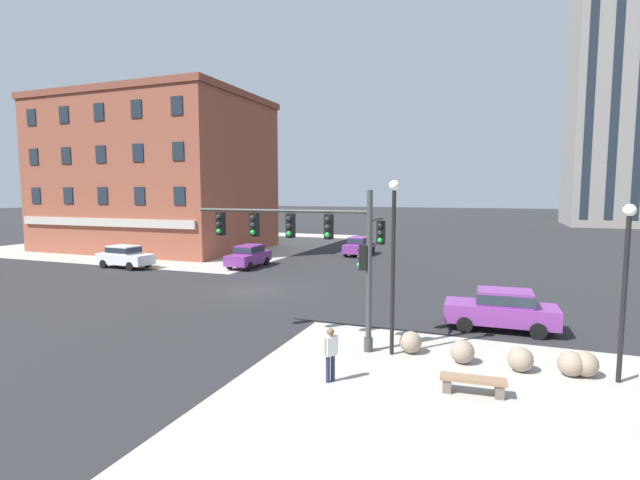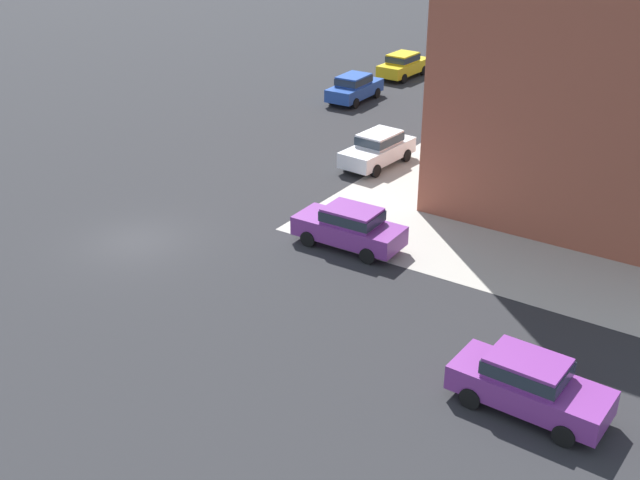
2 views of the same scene
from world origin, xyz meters
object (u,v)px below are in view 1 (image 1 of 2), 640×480
object	(u,v)px
bollard_sphere_curb_e	(585,364)
street_lamp_corner_near	(393,248)
traffic_signal_main	(322,245)
car_cross_westbound	(249,255)
car_main_northbound_near	(125,256)
car_main_southbound_far	(502,308)
street_lamp_mid_sidewalk	(626,272)
car_cross_eastbound	(359,245)
pedestrian_at_curb	(330,351)
bollard_sphere_curb_b	(462,352)
bollard_sphere_curb_a	(411,342)
bench_near_signal	(473,383)
bollard_sphere_curb_d	(571,364)
bollard_sphere_curb_c	(521,359)

from	to	relation	value
bollard_sphere_curb_e	street_lamp_corner_near	size ratio (longest dim) A/B	0.13
traffic_signal_main	car_cross_westbound	world-z (taller)	traffic_signal_main
car_main_northbound_near	car_main_southbound_far	distance (m)	27.46
street_lamp_mid_sidewalk	car_cross_eastbound	xyz separation A→B (m)	(-15.25, 24.78, -2.43)
pedestrian_at_curb	bollard_sphere_curb_e	bearing A→B (deg)	23.97
bollard_sphere_curb_b	car_cross_eastbound	bearing A→B (deg)	113.47
bollard_sphere_curb_a	bench_near_signal	distance (m)	3.58
bollard_sphere_curb_a	traffic_signal_main	bearing A→B (deg)	-176.26
bollard_sphere_curb_e	car_main_southbound_far	distance (m)	4.98
bollard_sphere_curb_e	traffic_signal_main	bearing A→B (deg)	-179.99
bollard_sphere_curb_a	pedestrian_at_curb	size ratio (longest dim) A/B	0.47
bollard_sphere_curb_d	car_cross_westbound	size ratio (longest dim) A/B	0.18
bollard_sphere_curb_d	car_cross_eastbound	xyz separation A→B (m)	(-13.99, 24.74, 0.53)
bollard_sphere_curb_a	street_lamp_mid_sidewalk	distance (m)	6.94
bench_near_signal	car_main_northbound_near	distance (m)	29.33
traffic_signal_main	bollard_sphere_curb_a	distance (m)	4.69
bench_near_signal	street_lamp_mid_sidewalk	size ratio (longest dim) A/B	0.34
bollard_sphere_curb_c	bollard_sphere_curb_e	world-z (taller)	same
pedestrian_at_curb	street_lamp_corner_near	world-z (taller)	street_lamp_corner_near
pedestrian_at_curb	car_main_northbound_near	distance (m)	26.18
street_lamp_mid_sidewalk	car_cross_westbound	distance (m)	26.23
bench_near_signal	car_cross_westbound	xyz separation A→B (m)	(-17.20, 17.65, 0.59)
bench_near_signal	car_main_southbound_far	size ratio (longest dim) A/B	0.41
bollard_sphere_curb_c	car_main_northbound_near	xyz separation A→B (m)	(-27.09, 11.65, 0.53)
bollard_sphere_curb_b	car_main_southbound_far	xyz separation A→B (m)	(1.22, 4.51, 0.53)
traffic_signal_main	bench_near_signal	world-z (taller)	traffic_signal_main
pedestrian_at_curb	car_cross_eastbound	bearing A→B (deg)	104.48
bollard_sphere_curb_a	car_cross_eastbound	distance (m)	26.03
bollard_sphere_curb_a	bench_near_signal	bearing A→B (deg)	-51.29
bollard_sphere_curb_a	car_cross_eastbound	bearing A→B (deg)	110.20
traffic_signal_main	car_main_southbound_far	bearing A→B (deg)	34.70
traffic_signal_main	bollard_sphere_curb_b	size ratio (longest dim) A/B	9.10
car_main_southbound_far	car_cross_westbound	world-z (taller)	same
car_main_southbound_far	street_lamp_mid_sidewalk	bearing A→B (deg)	-53.96
bollard_sphere_curb_e	bollard_sphere_curb_d	bearing A→B (deg)	-164.70
street_lamp_corner_near	bollard_sphere_curb_e	bearing A→B (deg)	1.66
bollard_sphere_curb_c	bench_near_signal	bearing A→B (deg)	-119.52
bollard_sphere_curb_e	bollard_sphere_curb_a	bearing A→B (deg)	177.76
car_main_northbound_near	car_cross_eastbound	world-z (taller)	same
bollard_sphere_curb_a	bollard_sphere_curb_d	distance (m)	5.01
bollard_sphere_curb_e	street_lamp_mid_sidewalk	distance (m)	3.09
bollard_sphere_curb_d	pedestrian_at_curb	size ratio (longest dim) A/B	0.47
bench_near_signal	car_main_northbound_near	xyz separation A→B (m)	(-25.77, 13.98, 0.59)
bollard_sphere_curb_a	bench_near_signal	size ratio (longest dim) A/B	0.43
bollard_sphere_curb_d	car_main_northbound_near	xyz separation A→B (m)	(-28.53, 11.50, 0.53)
car_main_northbound_near	car_cross_eastbound	bearing A→B (deg)	42.31
pedestrian_at_curb	car_main_northbound_near	bearing A→B (deg)	146.12
street_lamp_mid_sidewalk	car_main_northbound_near	xyz separation A→B (m)	(-29.80, 11.55, -2.43)
bollard_sphere_curb_c	car_cross_westbound	size ratio (longest dim) A/B	0.18
bollard_sphere_curb_d	street_lamp_mid_sidewalk	size ratio (longest dim) A/B	0.15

